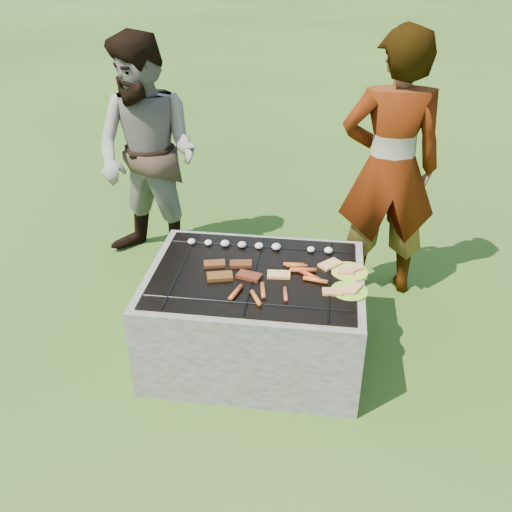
{
  "coord_description": "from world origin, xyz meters",
  "views": [
    {
      "loc": [
        0.4,
        -2.87,
        2.41
      ],
      "look_at": [
        0.0,
        0.05,
        0.7
      ],
      "focal_mm": 40.0,
      "sensor_mm": 36.0,
      "label": 1
    }
  ],
  "objects": [
    {
      "name": "mushrooms",
      "position": [
        -0.04,
        0.3,
        0.63
      ],
      "size": [
        0.94,
        0.06,
        0.04
      ],
      "color": "beige",
      "rests_on": "fire_pit"
    },
    {
      "name": "lawn",
      "position": [
        0.0,
        0.0,
        0.0
      ],
      "size": [
        60.0,
        60.0,
        0.0
      ],
      "primitive_type": "plane",
      "color": "#234A12",
      "rests_on": "ground"
    },
    {
      "name": "sausages",
      "position": [
        0.19,
        -0.08,
        0.63
      ],
      "size": [
        0.55,
        0.48,
        0.03
      ],
      "color": "#D34E22",
      "rests_on": "fire_pit"
    },
    {
      "name": "pork_slabs",
      "position": [
        -0.14,
        -0.01,
        0.62
      ],
      "size": [
        0.38,
        0.27,
        0.02
      ],
      "color": "#99481B",
      "rests_on": "fire_pit"
    },
    {
      "name": "fire_pit",
      "position": [
        0.0,
        0.0,
        0.28
      ],
      "size": [
        1.3,
        1.0,
        0.62
      ],
      "color": "#9F968D",
      "rests_on": "ground"
    },
    {
      "name": "bread_on_grate",
      "position": [
        0.34,
        0.01,
        0.62
      ],
      "size": [
        0.45,
        0.41,
        0.02
      ],
      "color": "#E2BB73",
      "rests_on": "fire_pit"
    },
    {
      "name": "cook",
      "position": [
        0.82,
        0.92,
        0.96
      ],
      "size": [
        0.73,
        0.51,
        1.91
      ],
      "primitive_type": "imported",
      "rotation": [
        0.0,
        0.0,
        3.23
      ],
      "color": "#A29287",
      "rests_on": "ground"
    },
    {
      "name": "plate_far",
      "position": [
        0.56,
        0.09,
        0.61
      ],
      "size": [
        0.24,
        0.24,
        0.03
      ],
      "color": "yellow",
      "rests_on": "fire_pit"
    },
    {
      "name": "plate_near",
      "position": [
        0.56,
        -0.12,
        0.61
      ],
      "size": [
        0.26,
        0.26,
        0.03
      ],
      "color": "#ACCD31",
      "rests_on": "fire_pit"
    },
    {
      "name": "bystander",
      "position": [
        -0.97,
        1.1,
        0.9
      ],
      "size": [
        1.05,
        0.93,
        1.8
      ],
      "primitive_type": "imported",
      "rotation": [
        0.0,
        0.0,
        -0.33
      ],
      "color": "#A49689",
      "rests_on": "ground"
    }
  ]
}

